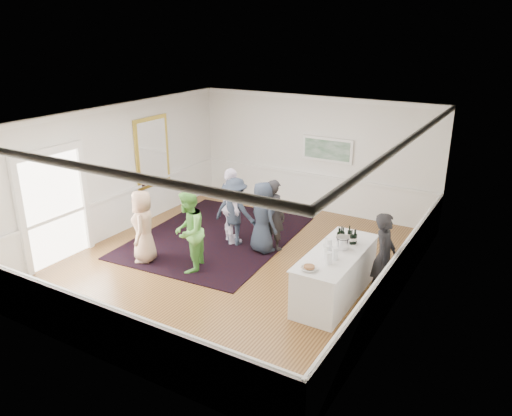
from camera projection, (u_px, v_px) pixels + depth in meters
The scene contains 23 objects.
floor at pixel (237, 262), 11.07m from camera, with size 8.00×8.00×0.00m, color brown.
ceiling at pixel (235, 118), 9.97m from camera, with size 7.00×8.00×0.02m, color white.
wall_left at pixel (116, 171), 12.18m from camera, with size 0.02×8.00×3.20m, color white.
wall_right at pixel (403, 225), 8.86m from camera, with size 0.02×8.00×3.20m, color white.
wall_back at pixel (314, 154), 13.76m from camera, with size 7.00×0.02×3.20m, color white.
wall_front at pixel (90, 268), 7.28m from camera, with size 7.00×0.02×3.20m, color white.
wainscoting at pixel (237, 241), 10.90m from camera, with size 7.00×8.00×1.00m, color white, non-canonical shape.
mirror at pixel (152, 152), 13.14m from camera, with size 0.05×1.25×1.85m.
doorway at pixel (53, 200), 10.68m from camera, with size 0.10×1.78×2.56m.
landscape_painting at pixel (327, 150), 13.46m from camera, with size 1.44×0.06×0.66m.
area_rug at pixel (216, 237), 12.36m from camera, with size 3.46×4.54×0.02m, color black.
serving_table at pixel (335, 274), 9.48m from camera, with size 0.90×2.37×0.96m.
bartender at pixel (384, 257), 9.33m from camera, with size 0.63×0.41×1.73m, color black.
guest_tan at pixel (143, 226), 10.87m from camera, with size 0.80×0.52×1.63m, color tan.
guest_green at pixel (189, 231), 10.42m from camera, with size 0.86×0.67×1.77m, color #60B548.
guest_lilac at pixel (231, 206), 11.75m from camera, with size 1.08×0.45×1.85m, color white.
guest_dark_a at pixel (235, 211), 11.71m from camera, with size 1.07×0.61×1.65m, color #212937.
guest_dark_b at pixel (274, 215), 11.45m from camera, with size 0.62×0.40×1.69m, color black.
guest_navy at pixel (263, 217), 11.32m from camera, with size 0.82×0.53×1.67m, color #212937.
wine_bottles at pixel (347, 235), 9.67m from camera, with size 0.38×0.29×0.31m.
juice_pitchers at pixel (330, 251), 9.04m from camera, with size 0.36×0.65×0.24m.
ice_bucket at pixel (343, 243), 9.39m from camera, with size 0.26×0.26×0.24m, color silver.
nut_bowl at pixel (309, 268), 8.60m from camera, with size 0.29×0.29×0.08m.
Camera 1 is at (5.40, -8.41, 4.93)m, focal length 35.00 mm.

